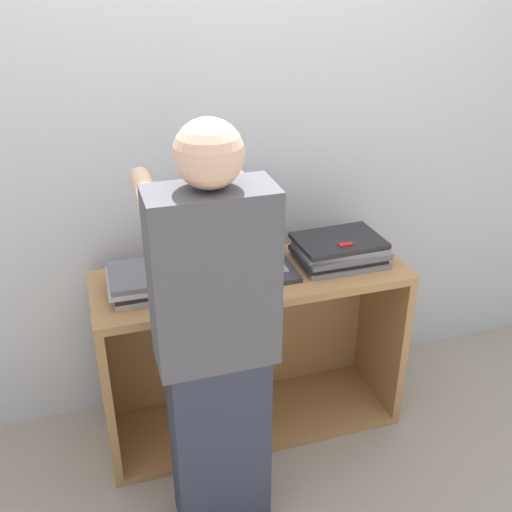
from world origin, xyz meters
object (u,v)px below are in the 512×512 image
laptop_stack_left (156,279)px  person (216,349)px  laptop_stack_right (339,250)px  laptop_open (247,257)px

laptop_stack_left → person: person is taller
laptop_stack_left → laptop_stack_right: laptop_stack_right is taller
laptop_open → person: person is taller
laptop_stack_right → laptop_open: bearing=172.6°
laptop_open → laptop_stack_left: bearing=-172.0°
laptop_stack_right → person: (-0.66, -0.46, -0.05)m
laptop_open → person: 0.58m
person → laptop_stack_left: bearing=105.5°
laptop_stack_left → person: 0.48m
laptop_stack_left → person: bearing=-74.5°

